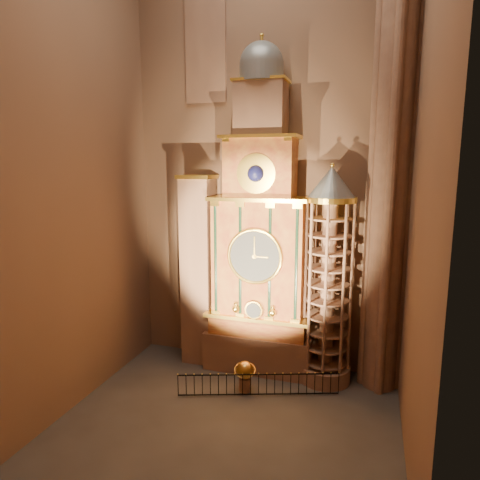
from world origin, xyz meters
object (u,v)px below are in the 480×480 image
(astronomical_clock, at_px, (260,245))
(iron_railing, at_px, (259,385))
(stair_turret, at_px, (328,279))
(portrait_tower, at_px, (199,270))
(celestial_globe, at_px, (245,373))

(astronomical_clock, relative_size, iron_railing, 2.33)
(stair_turret, bearing_deg, portrait_tower, 177.67)
(iron_railing, bearing_deg, celestial_globe, 160.83)
(stair_turret, bearing_deg, astronomical_clock, 175.70)
(astronomical_clock, bearing_deg, iron_railing, -75.53)
(astronomical_clock, relative_size, portrait_tower, 1.64)
(stair_turret, bearing_deg, celestial_globe, -147.67)
(portrait_tower, distance_m, stair_turret, 6.91)
(astronomical_clock, height_order, portrait_tower, astronomical_clock)
(astronomical_clock, relative_size, stair_turret, 1.55)
(iron_railing, bearing_deg, portrait_tower, 145.93)
(astronomical_clock, distance_m, iron_railing, 6.74)
(celestial_globe, relative_size, iron_railing, 0.21)
(stair_turret, xyz_separation_m, celestial_globe, (-3.54, -2.24, -4.37))
(astronomical_clock, height_order, stair_turret, astronomical_clock)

